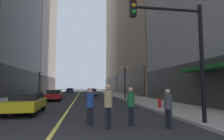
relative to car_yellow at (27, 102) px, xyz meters
The scene contains 19 objects.
ground_plane 26.54m from the car_yellow, 84.61° to the left, with size 200.00×200.00×0.00m, color #262628.
sidewalk_left 27.04m from the car_yellow, 102.30° to the left, with size 4.50×78.00×0.15m, color #9E9991.
sidewalk_right 28.52m from the car_yellow, 67.87° to the left, with size 4.50×78.00×0.15m, color #9E9991.
lane_centre_stripe 26.54m from the car_yellow, 84.61° to the left, with size 0.16×70.00×0.01m, color #E5D64C.
building_left_far 59.61m from the car_yellow, 106.91° to the left, with size 15.44×26.00×53.19m.
storefront_awning_right 12.52m from the car_yellow, ahead, with size 1.60×6.45×3.12m.
car_yellow is the anchor object (origin of this frame).
car_red 10.96m from the car_yellow, 90.04° to the left, with size 1.99×4.36×1.32m.
car_grey 22.07m from the car_yellow, 76.46° to the left, with size 1.86×4.33×1.32m.
car_navy 31.04m from the car_yellow, 80.12° to the left, with size 1.74×4.51×1.32m.
car_blue 38.62m from the car_yellow, 90.15° to the left, with size 1.87×4.38×1.32m.
pedestrian_in_green_parka 7.26m from the car_yellow, 37.84° to the right, with size 0.48×0.48×1.69m.
pedestrian_with_orange_bag 8.87m from the car_yellow, 36.80° to the right, with size 0.48×0.48×1.62m.
pedestrian_in_blue_hoodie 5.71m from the car_yellow, 46.66° to the right, with size 0.36×0.36×1.62m.
pedestrian_in_tan_trench 6.86m from the car_yellow, 47.64° to the right, with size 0.47×0.47×1.82m.
traffic_light_near_right 9.84m from the car_yellow, 33.14° to the right, with size 3.43×0.35×5.65m.
street_lamp_left_far 20.35m from the car_yellow, 101.16° to the left, with size 1.06×0.36×4.43m.
street_lamp_right_mid 13.98m from the car_yellow, 49.69° to the left, with size 1.06×0.36×4.43m.
fire_hydrant_right 9.43m from the car_yellow, ahead, with size 0.28×0.28×0.80m, color red.
Camera 1 is at (1.13, -3.92, 1.72)m, focal length 29.03 mm.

